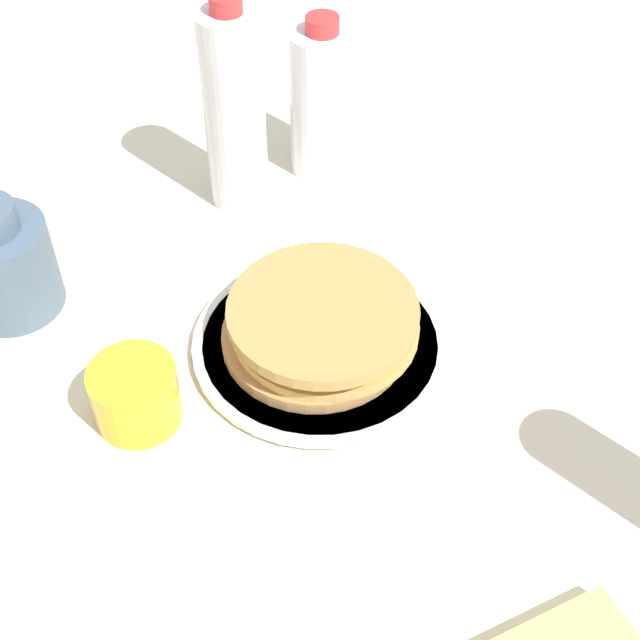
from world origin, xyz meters
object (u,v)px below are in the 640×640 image
juice_glass (135,395)px  plate (320,344)px  pancake_stack (321,321)px  cream_jug (3,264)px  water_bottle_far (234,111)px  water_bottle_near (322,101)px

juice_glass → plate: bearing=-80.7°
pancake_stack → cream_jug: cream_jug is taller
water_bottle_far → cream_jug: bearing=110.8°
pancake_stack → water_bottle_far: water_bottle_far is taller
water_bottle_near → pancake_stack: bearing=162.4°
juice_glass → cream_jug: 0.21m
pancake_stack → water_bottle_near: bearing=-17.6°
cream_jug → water_bottle_near: bearing=-70.8°
water_bottle_far → pancake_stack: bearing=-176.0°
pancake_stack → juice_glass: pancake_stack is taller
juice_glass → pancake_stack: bearing=-80.9°
plate → water_bottle_far: 0.28m
water_bottle_near → plate: bearing=162.2°
plate → juice_glass: bearing=99.3°
plate → juice_glass: (-0.03, 0.18, 0.02)m
pancake_stack → water_bottle_near: size_ratio=1.00×
water_bottle_near → water_bottle_far: size_ratio=0.78×
pancake_stack → water_bottle_near: water_bottle_near is taller
water_bottle_far → plate: bearing=-176.3°
juice_glass → water_bottle_near: 0.42m
plate → cream_jug: cream_jug is taller
juice_glass → water_bottle_near: size_ratio=0.41×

